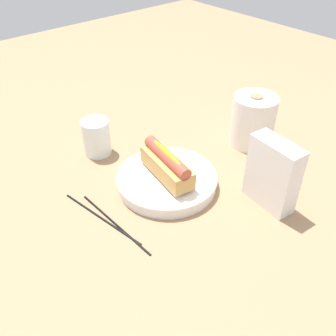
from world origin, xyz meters
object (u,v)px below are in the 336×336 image
(paper_towel_roll, at_px, (253,121))
(napkin_box, at_px, (273,174))
(water_glass, at_px, (97,139))
(chopstick_near, at_px, (115,223))
(serving_bowl, at_px, (168,180))
(chopstick_far, at_px, (102,218))
(hotdog_front, at_px, (168,165))

(paper_towel_roll, height_order, napkin_box, napkin_box)
(water_glass, height_order, napkin_box, napkin_box)
(napkin_box, height_order, chopstick_near, napkin_box)
(serving_bowl, relative_size, paper_towel_roll, 1.68)
(serving_bowl, relative_size, chopstick_near, 1.02)
(serving_bowl, relative_size, napkin_box, 1.50)
(paper_towel_roll, relative_size, napkin_box, 0.89)
(chopstick_near, bearing_deg, paper_towel_roll, 90.18)
(serving_bowl, bearing_deg, napkin_box, 35.22)
(serving_bowl, xyz_separation_m, chopstick_far, (-0.01, -0.17, -0.01))
(paper_towel_roll, xyz_separation_m, napkin_box, (0.17, -0.15, 0.01))
(paper_towel_roll, relative_size, chopstick_far, 0.61)
(hotdog_front, xyz_separation_m, chopstick_near, (0.02, -0.16, -0.06))
(chopstick_near, distance_m, chopstick_far, 0.03)
(water_glass, relative_size, paper_towel_roll, 0.67)
(paper_towel_roll, bearing_deg, hotdog_front, -90.91)
(hotdog_front, distance_m, chopstick_far, 0.18)
(water_glass, distance_m, chopstick_far, 0.24)
(chopstick_near, height_order, chopstick_far, same)
(water_glass, distance_m, chopstick_near, 0.26)
(chopstick_far, bearing_deg, hotdog_front, 77.38)
(water_glass, bearing_deg, chopstick_near, -25.34)
(serving_bowl, bearing_deg, water_glass, -167.99)
(water_glass, xyz_separation_m, napkin_box, (0.39, 0.17, 0.04))
(paper_towel_roll, distance_m, chopstick_far, 0.45)
(serving_bowl, xyz_separation_m, water_glass, (-0.22, -0.05, 0.02))
(hotdog_front, bearing_deg, water_glass, -167.99)
(napkin_box, relative_size, chopstick_near, 0.68)
(serving_bowl, relative_size, hotdog_front, 1.44)
(chopstick_far, bearing_deg, water_glass, 139.75)
(paper_towel_roll, bearing_deg, napkin_box, -41.63)
(water_glass, bearing_deg, chopstick_far, -31.00)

